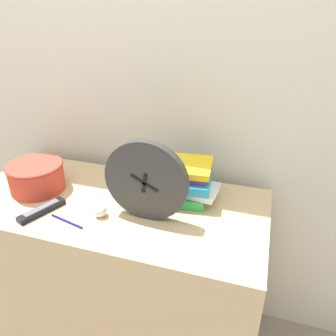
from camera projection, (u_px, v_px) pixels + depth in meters
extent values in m
cube|color=silver|center=(141.00, 70.00, 1.33)|extent=(6.00, 0.04, 2.40)
cube|color=tan|center=(120.00, 276.00, 1.42)|extent=(1.16, 0.54, 0.77)
cylinder|color=#333333|center=(146.00, 181.00, 1.09)|extent=(0.29, 0.03, 0.29)
cylinder|color=white|center=(145.00, 182.00, 1.09)|extent=(0.26, 0.01, 0.26)
cube|color=black|center=(145.00, 183.00, 1.08)|extent=(0.02, 0.01, 0.07)
cube|color=black|center=(145.00, 183.00, 1.08)|extent=(0.10, 0.01, 0.05)
cylinder|color=black|center=(145.00, 183.00, 1.08)|extent=(0.01, 0.00, 0.01)
cube|color=green|center=(182.00, 194.00, 1.26)|extent=(0.20, 0.17, 0.04)
cube|color=white|center=(189.00, 188.00, 1.24)|extent=(0.23, 0.15, 0.02)
cube|color=#2D9ED1|center=(183.00, 180.00, 1.23)|extent=(0.23, 0.19, 0.04)
cube|color=#7A3899|center=(184.00, 170.00, 1.24)|extent=(0.19, 0.17, 0.02)
cube|color=yellow|center=(185.00, 166.00, 1.22)|extent=(0.21, 0.19, 0.02)
cylinder|color=#C63D2D|center=(37.00, 177.00, 1.30)|extent=(0.21, 0.21, 0.11)
torus|color=#9F3024|center=(34.00, 166.00, 1.28)|extent=(0.22, 0.22, 0.01)
cube|color=black|center=(42.00, 210.00, 1.18)|extent=(0.10, 0.18, 0.02)
cube|color=#59595E|center=(41.00, 208.00, 1.17)|extent=(0.07, 0.13, 0.00)
sphere|color=white|center=(100.00, 211.00, 1.15)|extent=(0.05, 0.05, 0.05)
cylinder|color=navy|center=(67.00, 221.00, 1.13)|extent=(0.14, 0.04, 0.01)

